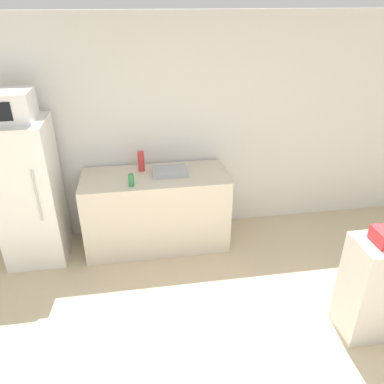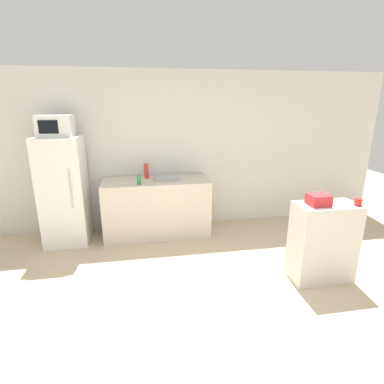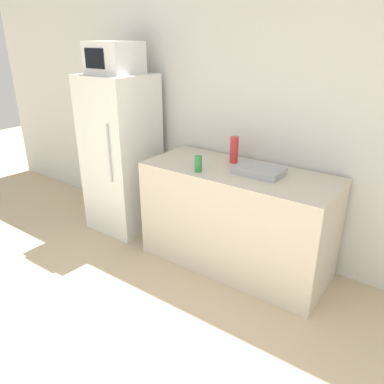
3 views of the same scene
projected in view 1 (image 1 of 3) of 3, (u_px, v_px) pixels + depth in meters
The scene contains 7 objects.
wall_back at pixel (157, 131), 4.42m from camera, with size 8.00×0.06×2.60m, color silver.
refrigerator at pixel (29, 193), 4.07m from camera, with size 0.63×0.64×1.63m.
microwave at pixel (8, 106), 3.62m from camera, with size 0.46×0.41×0.30m.
counter at pixel (156, 210), 4.45m from camera, with size 1.66×0.69×0.92m, color beige.
sink_basin at pixel (170, 171), 4.26m from camera, with size 0.39×0.26×0.06m, color #9EA3A8.
bottle_tall at pixel (141, 161), 4.29m from camera, with size 0.07×0.07×0.24m, color red.
bottle_short at pixel (131, 180), 3.97m from camera, with size 0.06×0.06×0.14m, color #2D7F42.
Camera 1 is at (-0.26, -1.41, 2.73)m, focal length 35.00 mm.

